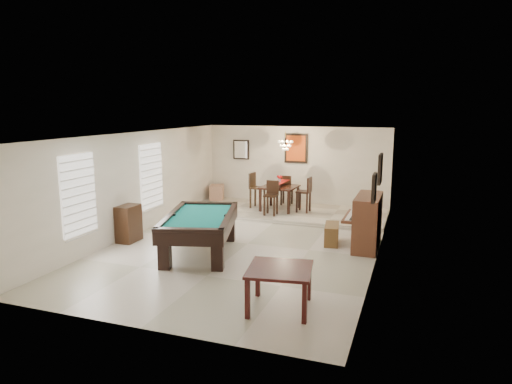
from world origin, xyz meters
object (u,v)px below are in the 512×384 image
Objects in this scene: dining_chair_south at (271,198)px; dining_chair_west at (257,190)px; flower_vase at (280,179)px; upright_piano at (361,221)px; dining_chair_east at (304,195)px; pool_table at (200,235)px; apothecary_chest at (129,223)px; corner_bench at (217,192)px; square_table at (280,288)px; dining_table at (279,196)px; dining_chair_north at (287,190)px; chandelier at (285,142)px; piano_bench at (332,234)px.

dining_chair_south is 1.04m from dining_chair_west.
dining_chair_west is (-0.72, 0.04, -0.41)m from flower_vase.
upright_piano is 3.35m from dining_chair_south.
dining_chair_east is at bearing 127.81° from upright_piano.
pool_table is 2.06m from apothecary_chest.
corner_bench is at bearing -101.51° from dining_chair_east.
square_table is at bearing -150.09° from dining_chair_west.
apothecary_chest is 4.83m from corner_bench.
dining_chair_west is (-0.17, 4.32, 0.24)m from pool_table.
dining_table is at bearing 136.60° from upright_piano.
upright_piano is 1.40× the size of dining_chair_east.
corner_bench is at bearing 94.64° from pool_table.
pool_table is at bearing -97.28° from dining_table.
dining_chair_north is at bearing -134.35° from dining_chair_east.
square_table is 6.01m from dining_chair_south.
dining_table is 0.53m from flower_vase.
dining_chair_south reaches higher than dining_table.
pool_table is 4.65m from chandelier.
corner_bench is at bearing 162.02° from dining_table.
dining_chair_north is (2.61, 4.81, 0.15)m from apothecary_chest.
dining_chair_north is 1.05m from dining_chair_west.
corner_bench is 3.32m from chandelier.
apothecary_chest is at bearing 152.15° from square_table.
pool_table is 4.32m from dining_table.
square_table is at bearing -71.08° from dining_chair_south.
upright_piano is at bearing -43.40° from dining_table.
corner_bench is at bearing 162.15° from chandelier.
upright_piano reaches higher than piano_bench.
corner_bench is (-3.21, 0.83, -0.28)m from dining_chair_east.
dining_chair_west is (-3.47, 2.64, 0.05)m from upright_piano.
dining_chair_south is at bearing 146.29° from upright_piano.
apothecary_chest is 0.87× the size of dining_table.
piano_bench is 2.80m from dining_chair_south.
upright_piano is 3.95m from chandelier.
chandelier is (0.73, 4.23, 1.77)m from pool_table.
dining_chair_south is at bearing -107.87° from chandelier.
apothecary_chest is 5.16m from chandelier.
dining_chair_west is (-2.65, 6.46, 0.32)m from square_table.
dining_chair_north is (0.01, 0.78, 0.05)m from dining_table.
dining_chair_north is (-1.92, 7.20, 0.25)m from square_table.
dining_chair_north reaches higher than apothecary_chest.
corner_bench is at bearing 143.51° from piano_bench.
piano_bench is 0.81× the size of dining_table.
dining_chair_east is (1.48, -0.07, -0.02)m from dining_chair_west.
square_table is 1.02× the size of dining_chair_south.
flower_vase reaches higher than pool_table.
flower_vase is at bearing 136.60° from upright_piano.
apothecary_chest is 4.11× the size of flower_vase.
dining_chair_west is 1.91m from corner_bench.
pool_table is at bearing -98.37° from dining_chair_south.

